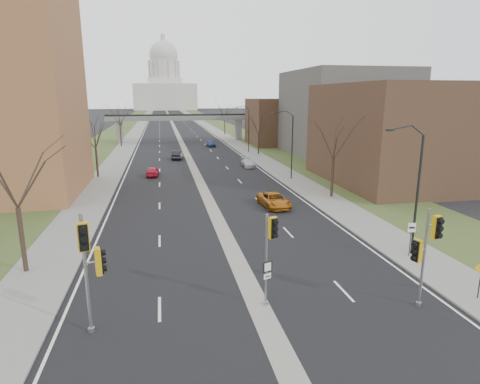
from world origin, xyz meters
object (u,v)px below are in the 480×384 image
object	(u,v)px
signal_pole_median	(270,244)
car_right_near	(274,200)
signal_pole_right	(426,245)
signal_pole_left	(90,257)
car_right_mid	(248,163)
speed_limit_sign	(411,233)
car_left_near	(153,171)
car_right_far	(210,143)
car_left_far	(177,155)

from	to	relation	value
signal_pole_median	car_right_near	bearing A→B (deg)	52.08
signal_pole_right	car_right_near	distance (m)	20.34
signal_pole_left	car_right_mid	world-z (taller)	signal_pole_left
signal_pole_right	speed_limit_sign	bearing A→B (deg)	46.73
signal_pole_median	car_left_near	size ratio (longest dim) A/B	1.27
car_left_near	car_right_near	world-z (taller)	car_right_near
speed_limit_sign	car_right_far	bearing A→B (deg)	108.87
signal_pole_left	speed_limit_sign	world-z (taller)	signal_pole_left
signal_pole_right	car_left_far	world-z (taller)	signal_pole_right
car_right_mid	car_right_far	size ratio (longest dim) A/B	1.07
signal_pole_median	car_left_far	world-z (taller)	signal_pole_median
car_left_near	car_right_far	distance (m)	33.14
car_right_mid	car_right_far	world-z (taller)	car_right_far
car_right_near	car_right_mid	xyz separation A→B (m)	(2.34, 22.66, -0.07)
signal_pole_right	car_right_near	xyz separation A→B (m)	(-1.99, 20.06, -2.72)
car_left_far	car_right_far	world-z (taller)	car_left_far
signal_pole_right	car_left_near	bearing A→B (deg)	96.06
signal_pole_left	car_left_far	size ratio (longest dim) A/B	1.26
signal_pole_median	car_right_far	world-z (taller)	signal_pole_median
car_left_near	car_left_far	bearing A→B (deg)	-100.86
signal_pole_right	car_right_far	size ratio (longest dim) A/B	1.33
speed_limit_sign	car_left_far	world-z (taller)	speed_limit_sign
signal_pole_right	car_right_far	distance (m)	69.29
speed_limit_sign	car_right_near	xyz separation A→B (m)	(-5.40, 14.00, -1.02)
car_right_far	signal_pole_left	bearing A→B (deg)	-107.41
signal_pole_left	car_right_near	bearing A→B (deg)	39.56
signal_pole_right	signal_pole_median	bearing A→B (deg)	154.22
signal_pole_median	car_right_near	distance (m)	19.48
car_left_near	car_left_far	distance (m)	15.06
car_left_far	signal_pole_median	bearing A→B (deg)	100.22
car_left_far	car_left_near	bearing A→B (deg)	82.46
car_right_mid	car_left_near	bearing A→B (deg)	-161.75
signal_pole_right	speed_limit_sign	xyz separation A→B (m)	(3.41, 6.06, -1.70)
car_left_far	car_right_far	bearing A→B (deg)	-107.73
signal_pole_left	car_left_near	size ratio (longest dim) A/B	1.47
signal_pole_left	speed_limit_sign	distance (m)	19.98
signal_pole_left	car_right_mid	size ratio (longest dim) A/B	1.35
speed_limit_sign	car_right_far	xyz separation A→B (m)	(-5.64, 63.14, -1.04)
signal_pole_left	car_right_mid	bearing A→B (deg)	54.15
signal_pole_left	car_right_far	distance (m)	69.77
signal_pole_left	car_right_far	world-z (taller)	signal_pole_left
car_right_far	speed_limit_sign	bearing A→B (deg)	-91.10
car_left_near	signal_pole_left	bearing A→B (deg)	91.18
signal_pole_median	car_right_near	world-z (taller)	signal_pole_median
car_left_near	car_right_mid	size ratio (longest dim) A/B	0.92
speed_limit_sign	car_right_mid	size ratio (longest dim) A/B	0.55
signal_pole_median	signal_pole_right	bearing A→B (deg)	-33.26
car_left_near	car_right_far	world-z (taller)	car_right_far
signal_pole_left	signal_pole_median	bearing A→B (deg)	-9.70
car_right_far	signal_pole_right	bearing A→B (deg)	-94.37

